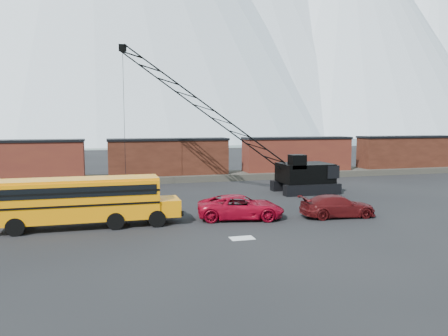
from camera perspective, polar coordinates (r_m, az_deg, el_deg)
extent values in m
plane|color=black|center=(29.41, -0.96, -7.26)|extent=(160.00, 160.00, 0.00)
cone|color=silver|center=(359.12, 15.35, 18.32)|extent=(260.00, 260.00, 175.00)
cone|color=silver|center=(416.41, 25.63, 14.54)|extent=(220.00, 220.00, 150.00)
cone|color=silver|center=(357.80, -7.91, 17.35)|extent=(240.00, 240.00, 160.00)
cube|color=silver|center=(367.81, -14.41, 6.74)|extent=(800.00, 80.00, 24.00)
cube|color=#433F37|center=(50.63, -7.20, -1.25)|extent=(120.00, 5.00, 0.70)
cube|color=#4C1B15|center=(50.66, -25.45, 0.88)|extent=(13.50, 2.90, 4.00)
cube|color=black|center=(50.53, -25.55, 3.19)|extent=(13.70, 3.10, 0.25)
cube|color=black|center=(50.26, -20.64, -0.91)|extent=(2.20, 2.40, 0.60)
cube|color=#4B2115|center=(50.38, -7.23, 1.40)|extent=(13.50, 2.90, 4.00)
cube|color=black|center=(50.26, -7.26, 3.73)|extent=(13.70, 3.10, 0.25)
cube|color=black|center=(50.13, -11.96, -0.66)|extent=(2.20, 2.40, 0.60)
cube|color=black|center=(51.31, -2.56, -0.38)|extent=(2.20, 2.40, 0.60)
cube|color=#4C1B15|center=(54.98, 9.51, 1.76)|extent=(13.50, 2.90, 4.00)
cube|color=black|center=(54.86, 9.55, 3.89)|extent=(13.70, 3.10, 0.25)
cube|color=black|center=(53.51, 5.40, -0.13)|extent=(2.20, 2.40, 0.60)
cube|color=black|center=(57.02, 13.32, 0.11)|extent=(2.20, 2.40, 0.60)
cube|color=#4B2115|center=(63.40, 22.76, 1.93)|extent=(13.50, 2.90, 4.00)
cube|color=black|center=(63.30, 22.83, 3.78)|extent=(13.70, 3.10, 0.25)
cube|color=black|center=(61.03, 19.59, 0.31)|extent=(2.20, 2.40, 0.60)
cube|color=black|center=(66.20, 25.56, 0.49)|extent=(2.20, 2.40, 0.60)
cube|color=silver|center=(25.82, 2.37, -9.14)|extent=(1.40, 0.90, 0.02)
cube|color=orange|center=(29.41, -18.40, -3.99)|extent=(10.00, 2.50, 2.50)
cube|color=orange|center=(29.76, -7.49, -4.98)|extent=(1.60, 2.30, 1.10)
cube|color=orange|center=(29.22, -18.49, -1.48)|extent=(10.00, 2.30, 0.18)
cube|color=black|center=(28.06, -18.58, -3.03)|extent=(9.60, 0.05, 0.65)
cube|color=black|center=(30.55, -18.33, -2.29)|extent=(9.60, 0.05, 0.65)
cube|color=black|center=(29.95, -5.86, -5.48)|extent=(0.15, 2.45, 0.35)
cylinder|color=black|center=(28.96, -25.61, -6.96)|extent=(1.10, 0.35, 1.10)
cylinder|color=black|center=(31.17, -24.87, -6.03)|extent=(1.10, 0.35, 1.10)
cylinder|color=black|center=(28.49, -13.98, -6.75)|extent=(1.10, 0.35, 1.10)
cylinder|color=black|center=(30.74, -14.09, -5.81)|extent=(1.10, 0.35, 1.10)
cylinder|color=black|center=(28.66, -8.74, -6.56)|extent=(1.10, 0.35, 1.10)
cylinder|color=black|center=(30.89, -9.25, -5.64)|extent=(1.10, 0.35, 1.10)
imported|color=maroon|center=(30.63, 2.20, -5.12)|extent=(6.48, 3.97, 1.68)
imported|color=#4A0D0F|center=(32.26, 14.61, -4.84)|extent=(5.55, 2.62, 1.57)
cube|color=black|center=(41.32, 11.47, -2.78)|extent=(5.50, 1.00, 1.00)
cube|color=black|center=(44.17, 9.59, -2.17)|extent=(5.50, 1.00, 1.00)
cube|color=black|center=(42.55, 10.53, -0.60)|extent=(4.80, 3.60, 1.80)
cube|color=black|center=(43.44, 12.91, -0.25)|extent=(1.20, 3.80, 1.20)
cube|color=black|center=(40.75, 9.53, 0.82)|extent=(1.40, 1.20, 1.30)
cube|color=black|center=(40.26, 9.86, 0.75)|extent=(1.20, 0.06, 0.90)
cube|color=black|center=(42.60, -13.12, 15.05)|extent=(0.70, 0.50, 0.60)
cylinder|color=black|center=(42.06, -12.90, 5.91)|extent=(0.04, 0.04, 13.23)
cube|color=black|center=(42.55, -12.69, -2.75)|extent=(0.25, 0.25, 0.50)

